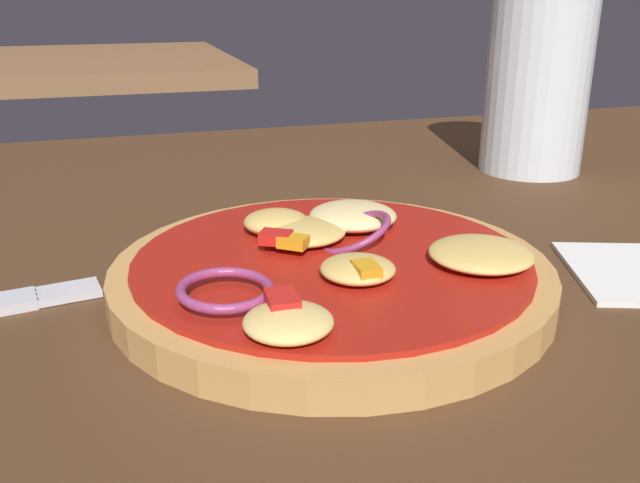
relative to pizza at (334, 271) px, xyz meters
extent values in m
cube|color=#4C301C|center=(-0.02, -0.03, -0.03)|extent=(1.24, 0.91, 0.04)
cylinder|color=tan|center=(0.00, 0.00, 0.00)|extent=(0.22, 0.22, 0.02)
cylinder|color=#A81C11|center=(0.00, 0.00, 0.01)|extent=(0.20, 0.20, 0.00)
ellipsoid|color=#E5BC60|center=(-0.02, 0.04, 0.01)|extent=(0.04, 0.04, 0.01)
ellipsoid|color=#EFCC72|center=(-0.04, -0.07, 0.01)|extent=(0.04, 0.04, 0.01)
ellipsoid|color=#E5BC60|center=(-0.01, 0.03, 0.01)|extent=(0.05, 0.05, 0.01)
ellipsoid|color=#F4DB8E|center=(0.02, 0.04, 0.01)|extent=(0.05, 0.05, 0.01)
ellipsoid|color=#E5BC60|center=(0.07, -0.03, 0.01)|extent=(0.05, 0.05, 0.01)
ellipsoid|color=#E5BC60|center=(0.00, -0.03, 0.01)|extent=(0.04, 0.04, 0.01)
torus|color=#93386B|center=(-0.06, -0.04, 0.01)|extent=(0.06, 0.06, 0.01)
torus|color=#93386B|center=(0.02, 0.02, 0.01)|extent=(0.05, 0.05, 0.02)
cube|color=red|center=(-0.04, -0.06, 0.02)|extent=(0.01, 0.02, 0.01)
cube|color=orange|center=(-0.02, 0.01, 0.02)|extent=(0.02, 0.02, 0.01)
cube|color=orange|center=(0.00, -0.04, 0.02)|extent=(0.01, 0.01, 0.01)
cube|color=red|center=(-0.03, 0.01, 0.02)|extent=(0.02, 0.02, 0.01)
cube|color=silver|center=(-0.15, 0.03, -0.01)|extent=(0.02, 0.02, 0.01)
cube|color=silver|center=(-0.13, 0.02, -0.01)|extent=(0.03, 0.01, 0.00)
cube|color=silver|center=(-0.13, 0.03, -0.01)|extent=(0.03, 0.01, 0.00)
cube|color=silver|center=(-0.13, 0.04, -0.01)|extent=(0.03, 0.01, 0.00)
cube|color=silver|center=(-0.13, 0.04, -0.01)|extent=(0.03, 0.01, 0.00)
cylinder|color=silver|center=(0.23, 0.19, 0.06)|extent=(0.08, 0.08, 0.15)
cylinder|color=gold|center=(0.23, 0.19, 0.02)|extent=(0.07, 0.07, 0.07)
cylinder|color=white|center=(0.23, 0.19, 0.06)|extent=(0.07, 0.07, 0.01)
cube|color=brown|center=(-0.22, 1.30, -0.03)|extent=(0.79, 0.67, 0.04)
camera|label=1|loc=(-0.10, -0.31, 0.14)|focal=39.04mm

